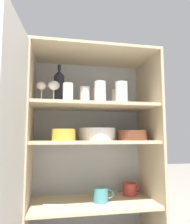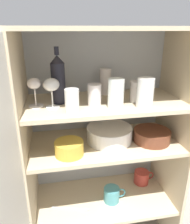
{
  "view_description": "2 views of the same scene",
  "coord_description": "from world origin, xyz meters",
  "px_view_note": "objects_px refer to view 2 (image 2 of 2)",
  "views": [
    {
      "loc": [
        -0.26,
        -1.24,
        0.7
      ],
      "look_at": [
        0.02,
        0.2,
        0.87
      ],
      "focal_mm": 35.0,
      "sensor_mm": 36.0,
      "label": 1
    },
    {
      "loc": [
        -0.25,
        -0.84,
        1.26
      ],
      "look_at": [
        -0.04,
        0.23,
        0.84
      ],
      "focal_mm": 35.0,
      "sensor_mm": 36.0,
      "label": 2
    }
  ],
  "objects_px": {
    "plate_stack_white": "(109,134)",
    "mixing_bowl_large": "(152,135)",
    "serving_bowl_small": "(69,148)",
    "coffee_mug_primary": "(142,177)",
    "wine_bottle": "(58,79)"
  },
  "relations": [
    {
      "from": "mixing_bowl_large",
      "to": "coffee_mug_primary",
      "type": "relative_size",
      "value": 1.48
    },
    {
      "from": "serving_bowl_small",
      "to": "coffee_mug_primary",
      "type": "height_order",
      "value": "serving_bowl_small"
    },
    {
      "from": "wine_bottle",
      "to": "coffee_mug_primary",
      "type": "xyz_separation_m",
      "value": [
        0.51,
        0.08,
        -0.7
      ]
    },
    {
      "from": "plate_stack_white",
      "to": "coffee_mug_primary",
      "type": "bearing_deg",
      "value": 17.97
    },
    {
      "from": "coffee_mug_primary",
      "to": "mixing_bowl_large",
      "type": "bearing_deg",
      "value": -101.36
    },
    {
      "from": "plate_stack_white",
      "to": "mixing_bowl_large",
      "type": "bearing_deg",
      "value": -12.59
    },
    {
      "from": "coffee_mug_primary",
      "to": "serving_bowl_small",
      "type": "bearing_deg",
      "value": -158.87
    },
    {
      "from": "plate_stack_white",
      "to": "mixing_bowl_large",
      "type": "relative_size",
      "value": 1.25
    },
    {
      "from": "mixing_bowl_large",
      "to": "wine_bottle",
      "type": "bearing_deg",
      "value": 173.48
    },
    {
      "from": "mixing_bowl_large",
      "to": "plate_stack_white",
      "type": "bearing_deg",
      "value": 167.41
    },
    {
      "from": "plate_stack_white",
      "to": "serving_bowl_small",
      "type": "bearing_deg",
      "value": -155.5
    },
    {
      "from": "serving_bowl_small",
      "to": "coffee_mug_primary",
      "type": "xyz_separation_m",
      "value": [
        0.48,
        0.19,
        -0.39
      ]
    },
    {
      "from": "wine_bottle",
      "to": "plate_stack_white",
      "type": "bearing_deg",
      "value": -1.06
    },
    {
      "from": "plate_stack_white",
      "to": "mixing_bowl_large",
      "type": "xyz_separation_m",
      "value": [
        0.23,
        -0.05,
        -0.0
      ]
    },
    {
      "from": "mixing_bowl_large",
      "to": "serving_bowl_small",
      "type": "xyz_separation_m",
      "value": [
        -0.46,
        -0.05,
        0.0
      ]
    }
  ]
}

